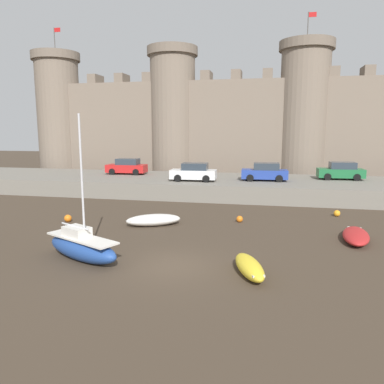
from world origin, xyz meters
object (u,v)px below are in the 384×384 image
(sailboat_near_channel_right, at_px, (82,246))
(car_quay_west, at_px, (127,167))
(mooring_buoy_near_channel, at_px, (337,213))
(car_quay_centre_east, at_px, (341,171))
(rowboat_foreground_centre, at_px, (153,220))
(car_quay_east, at_px, (265,172))
(rowboat_foreground_right, at_px, (356,235))
(mooring_buoy_off_centre, at_px, (240,219))
(mooring_buoy_mid_mud, at_px, (68,218))
(car_quay_centre_west, at_px, (194,172))
(rowboat_midflat_left, at_px, (249,267))

(sailboat_near_channel_right, distance_m, car_quay_west, 22.15)
(mooring_buoy_near_channel, bearing_deg, car_quay_west, 154.18)
(mooring_buoy_near_channel, bearing_deg, car_quay_centre_east, 79.56)
(rowboat_foreground_centre, distance_m, car_quay_east, 14.05)
(mooring_buoy_near_channel, distance_m, car_quay_west, 21.57)
(rowboat_foreground_right, bearing_deg, car_quay_east, 111.52)
(rowboat_foreground_centre, relative_size, car_quay_east, 0.90)
(rowboat_foreground_centre, height_order, mooring_buoy_off_centre, rowboat_foreground_centre)
(rowboat_foreground_right, distance_m, mooring_buoy_mid_mud, 17.73)
(sailboat_near_channel_right, bearing_deg, mooring_buoy_near_channel, 42.00)
(mooring_buoy_off_centre, height_order, car_quay_centre_east, car_quay_centre_east)
(sailboat_near_channel_right, bearing_deg, rowboat_foreground_right, 23.98)
(mooring_buoy_near_channel, xyz_separation_m, mooring_buoy_off_centre, (-6.56, -3.07, -0.01))
(mooring_buoy_off_centre, relative_size, car_quay_east, 0.10)
(rowboat_foreground_right, bearing_deg, mooring_buoy_mid_mud, 177.86)
(rowboat_foreground_centre, bearing_deg, car_quay_west, 117.38)
(car_quay_west, bearing_deg, mooring_buoy_off_centre, -44.21)
(car_quay_centre_west, bearing_deg, rowboat_foreground_right, -45.48)
(sailboat_near_channel_right, xyz_separation_m, car_quay_west, (-6.15, 21.22, 1.58))
(rowboat_midflat_left, distance_m, car_quay_west, 25.67)
(rowboat_midflat_left, relative_size, mooring_buoy_near_channel, 6.85)
(mooring_buoy_near_channel, height_order, car_quay_east, car_quay_east)
(rowboat_foreground_right, relative_size, rowboat_foreground_centre, 1.02)
(car_quay_west, bearing_deg, car_quay_centre_east, 0.31)
(rowboat_foreground_centre, bearing_deg, mooring_buoy_mid_mud, -177.26)
(rowboat_foreground_centre, distance_m, mooring_buoy_mid_mud, 5.84)
(car_quay_centre_east, distance_m, car_quay_east, 7.29)
(mooring_buoy_mid_mud, relative_size, car_quay_centre_east, 0.12)
(sailboat_near_channel_right, relative_size, car_quay_centre_east, 1.62)
(sailboat_near_channel_right, height_order, rowboat_midflat_left, sailboat_near_channel_right)
(rowboat_midflat_left, xyz_separation_m, car_quay_centre_east, (7.15, 21.59, 1.86))
(mooring_buoy_off_centre, height_order, car_quay_centre_west, car_quay_centre_west)
(car_quay_west, bearing_deg, mooring_buoy_near_channel, -25.82)
(rowboat_midflat_left, relative_size, car_quay_east, 0.74)
(sailboat_near_channel_right, height_order, car_quay_east, sailboat_near_channel_right)
(car_quay_east, bearing_deg, mooring_buoy_mid_mud, -135.13)
(sailboat_near_channel_right, xyz_separation_m, mooring_buoy_mid_mud, (-4.52, 6.53, -0.41))
(rowboat_midflat_left, bearing_deg, mooring_buoy_off_centre, 97.27)
(sailboat_near_channel_right, bearing_deg, car_quay_centre_west, 84.40)
(sailboat_near_channel_right, relative_size, rowboat_foreground_right, 1.78)
(mooring_buoy_off_centre, bearing_deg, car_quay_east, 82.20)
(sailboat_near_channel_right, distance_m, rowboat_foreground_right, 14.45)
(car_quay_centre_east, bearing_deg, sailboat_near_channel_right, -124.97)
(car_quay_east, bearing_deg, sailboat_near_channel_right, -112.86)
(rowboat_midflat_left, height_order, car_quay_west, car_quay_west)
(mooring_buoy_off_centre, bearing_deg, rowboat_foreground_centre, -159.48)
(rowboat_foreground_centre, height_order, car_quay_centre_east, car_quay_centre_east)
(car_quay_centre_east, xyz_separation_m, car_quay_centre_west, (-13.20, -3.79, 0.00))
(sailboat_near_channel_right, relative_size, car_quay_east, 1.62)
(rowboat_foreground_right, bearing_deg, sailboat_near_channel_right, -156.02)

